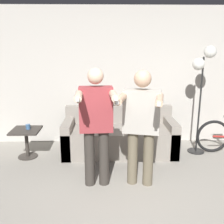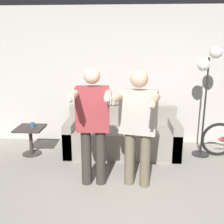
{
  "view_description": "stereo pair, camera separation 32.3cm",
  "coord_description": "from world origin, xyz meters",
  "px_view_note": "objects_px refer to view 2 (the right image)",
  "views": [
    {
      "loc": [
        -0.39,
        -2.24,
        1.92
      ],
      "look_at": [
        -0.29,
        1.63,
        0.91
      ],
      "focal_mm": 42.0,
      "sensor_mm": 36.0,
      "label": 1
    },
    {
      "loc": [
        -0.06,
        -2.24,
        1.92
      ],
      "look_at": [
        -0.29,
        1.63,
        0.91
      ],
      "focal_mm": 42.0,
      "sensor_mm": 36.0,
      "label": 2
    }
  ],
  "objects_px": {
    "cup": "(32,125)",
    "couch": "(122,137)",
    "person_left": "(93,120)",
    "person_right": "(138,121)",
    "cat": "(111,102)",
    "side_table": "(31,135)",
    "floor_lamp": "(209,71)"
  },
  "relations": [
    {
      "from": "couch",
      "to": "person_right",
      "type": "relative_size",
      "value": 1.24
    },
    {
      "from": "couch",
      "to": "person_left",
      "type": "bearing_deg",
      "value": -108.03
    },
    {
      "from": "couch",
      "to": "floor_lamp",
      "type": "relative_size",
      "value": 1.05
    },
    {
      "from": "cat",
      "to": "couch",
      "type": "bearing_deg",
      "value": -54.83
    },
    {
      "from": "person_right",
      "to": "cup",
      "type": "distance_m",
      "value": 2.09
    },
    {
      "from": "cat",
      "to": "cup",
      "type": "xyz_separation_m",
      "value": [
        -1.36,
        -0.46,
        -0.32
      ]
    },
    {
      "from": "cat",
      "to": "side_table",
      "type": "xyz_separation_m",
      "value": [
        -1.4,
        -0.48,
        -0.51
      ]
    },
    {
      "from": "person_left",
      "to": "person_right",
      "type": "relative_size",
      "value": 1.02
    },
    {
      "from": "couch",
      "to": "cat",
      "type": "bearing_deg",
      "value": 125.17
    },
    {
      "from": "side_table",
      "to": "cup",
      "type": "xyz_separation_m",
      "value": [
        0.04,
        0.02,
        0.18
      ]
    },
    {
      "from": "side_table",
      "to": "person_left",
      "type": "bearing_deg",
      "value": -37.82
    },
    {
      "from": "couch",
      "to": "cup",
      "type": "xyz_separation_m",
      "value": [
        -1.58,
        -0.15,
        0.26
      ]
    },
    {
      "from": "couch",
      "to": "floor_lamp",
      "type": "height_order",
      "value": "floor_lamp"
    },
    {
      "from": "person_left",
      "to": "person_right",
      "type": "height_order",
      "value": "person_left"
    },
    {
      "from": "cup",
      "to": "couch",
      "type": "bearing_deg",
      "value": 5.54
    },
    {
      "from": "side_table",
      "to": "cup",
      "type": "distance_m",
      "value": 0.19
    },
    {
      "from": "couch",
      "to": "side_table",
      "type": "relative_size",
      "value": 3.95
    },
    {
      "from": "person_right",
      "to": "cat",
      "type": "relative_size",
      "value": 3.24
    },
    {
      "from": "cup",
      "to": "side_table",
      "type": "bearing_deg",
      "value": -146.74
    },
    {
      "from": "person_right",
      "to": "cup",
      "type": "bearing_deg",
      "value": 164.25
    },
    {
      "from": "floor_lamp",
      "to": "cup",
      "type": "distance_m",
      "value": 3.13
    },
    {
      "from": "person_left",
      "to": "cat",
      "type": "bearing_deg",
      "value": 80.43
    },
    {
      "from": "floor_lamp",
      "to": "side_table",
      "type": "relative_size",
      "value": 3.77
    },
    {
      "from": "cat",
      "to": "person_left",
      "type": "bearing_deg",
      "value": -96.25
    },
    {
      "from": "couch",
      "to": "floor_lamp",
      "type": "distance_m",
      "value": 1.85
    },
    {
      "from": "person_right",
      "to": "cup",
      "type": "relative_size",
      "value": 18.96
    },
    {
      "from": "side_table",
      "to": "floor_lamp",
      "type": "bearing_deg",
      "value": 2.81
    },
    {
      "from": "couch",
      "to": "person_right",
      "type": "bearing_deg",
      "value": -78.78
    },
    {
      "from": "side_table",
      "to": "cup",
      "type": "relative_size",
      "value": 5.94
    },
    {
      "from": "person_left",
      "to": "cat",
      "type": "distance_m",
      "value": 1.45
    },
    {
      "from": "couch",
      "to": "cat",
      "type": "height_order",
      "value": "cat"
    },
    {
      "from": "floor_lamp",
      "to": "cup",
      "type": "xyz_separation_m",
      "value": [
        -2.99,
        -0.12,
        -0.94
      ]
    }
  ]
}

